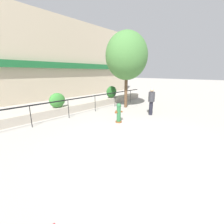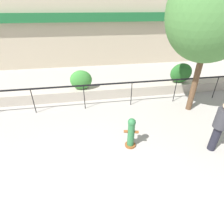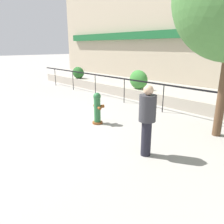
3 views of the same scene
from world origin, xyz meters
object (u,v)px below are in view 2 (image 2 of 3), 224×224
(street_tree, at_px, (214,12))
(pedestrian, at_px, (220,124))
(hedge_bush_2, at_px, (181,73))
(hedge_bush_1, at_px, (81,80))
(fire_hydrant, at_px, (131,132))

(street_tree, distance_m, pedestrian, 3.87)
(hedge_bush_2, xyz_separation_m, street_tree, (-0.47, -1.92, 2.82))
(hedge_bush_1, xyz_separation_m, hedge_bush_2, (5.18, 0.00, 0.05))
(fire_hydrant, xyz_separation_m, pedestrian, (2.57, -0.60, 0.44))
(hedge_bush_1, xyz_separation_m, street_tree, (4.71, -1.92, 2.87))
(street_tree, bearing_deg, hedge_bush_1, 157.79)
(hedge_bush_1, distance_m, fire_hydrant, 4.15)
(hedge_bush_2, xyz_separation_m, pedestrian, (-1.14, -4.45, -0.03))
(hedge_bush_2, relative_size, fire_hydrant, 1.08)
(fire_hydrant, height_order, pedestrian, pedestrian)
(hedge_bush_2, height_order, pedestrian, pedestrian)
(hedge_bush_1, bearing_deg, fire_hydrant, -69.08)
(street_tree, height_order, pedestrian, street_tree)
(hedge_bush_1, xyz_separation_m, pedestrian, (4.04, -4.45, 0.02))
(pedestrian, bearing_deg, fire_hydrant, 166.95)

